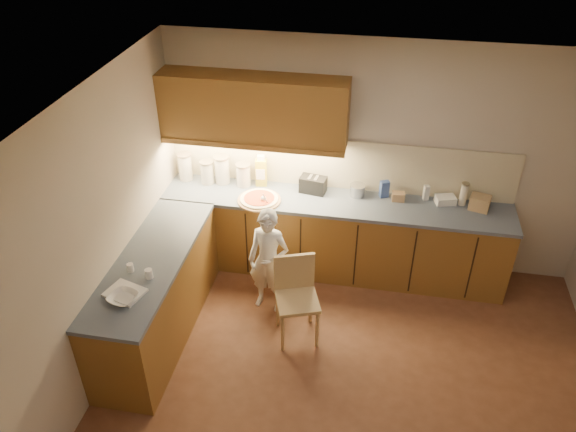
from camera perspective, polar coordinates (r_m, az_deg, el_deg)
The scene contains 24 objects.
room at distance 4.20m, azimuth 7.82°, elevation -2.39°, with size 4.54×4.50×2.62m.
l_counter at distance 6.00m, azimuth -1.07°, elevation -3.91°, with size 3.77×2.62×0.92m.
backsplash at distance 6.14m, azimuth 5.25°, elevation 5.24°, with size 3.75×0.02×0.58m, color beige.
upper_cabinets at distance 5.85m, azimuth -3.53°, elevation 10.77°, with size 1.95×0.36×0.73m.
pizza_on_board at distance 6.01m, azimuth -2.93°, elevation 1.69°, with size 0.47×0.47×0.19m.
child at distance 5.70m, azimuth -1.97°, elevation -4.61°, with size 0.43×0.28×1.18m, color white.
wooden_chair at distance 5.46m, azimuth 0.82°, elevation -7.75°, with size 0.50×0.50×0.88m.
mixing_bowl at distance 4.94m, azimuth -16.41°, elevation -8.01°, with size 0.24×0.24×0.06m, color white.
canister_a at distance 6.45m, azimuth -10.41°, elevation 4.96°, with size 0.16×0.16×0.32m.
canister_b at distance 6.34m, azimuth -8.21°, elevation 4.44°, with size 0.16×0.16×0.27m.
canister_c at distance 6.32m, azimuth -6.73°, elevation 4.72°, with size 0.17×0.17×0.33m.
canister_d at distance 6.25m, azimuth -4.55°, elevation 4.21°, with size 0.16×0.16×0.27m.
oil_jug at distance 6.23m, azimuth -2.73°, elevation 4.53°, with size 0.13×0.10×0.37m.
toaster at distance 6.14m, azimuth 2.56°, elevation 3.21°, with size 0.30×0.20×0.18m.
steel_pot at distance 6.12m, azimuth 7.07°, elevation 2.61°, with size 0.17×0.17×0.13m.
blue_box at distance 6.13m, azimuth 9.76°, elevation 2.72°, with size 0.09×0.07×0.19m, color #314C95.
card_box_a at distance 6.12m, azimuth 11.14°, elevation 1.95°, with size 0.13×0.09×0.09m, color tan.
white_bottle at distance 6.18m, azimuth 13.86°, elevation 2.32°, with size 0.06×0.06×0.17m, color silver.
flat_pack at distance 6.19m, azimuth 15.69°, elevation 1.60°, with size 0.20×0.14×0.08m, color white.
tall_jar at distance 6.17m, azimuth 17.42°, elevation 2.16°, with size 0.08×0.08×0.26m.
card_box_b at distance 6.18m, azimuth 18.90°, elevation 1.29°, with size 0.20×0.15×0.15m, color tan.
dough_cloth at distance 5.02m, azimuth -16.23°, elevation -7.48°, with size 0.31×0.24×0.02m, color white.
spice_jar_a at distance 5.23m, azimuth -15.73°, elevation -5.06°, with size 0.06×0.06×0.08m, color silver.
spice_jar_b at distance 5.11m, azimuth -13.95°, elevation -5.71°, with size 0.07×0.07×0.09m, color white.
Camera 1 is at (0.04, -3.40, 4.13)m, focal length 35.00 mm.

